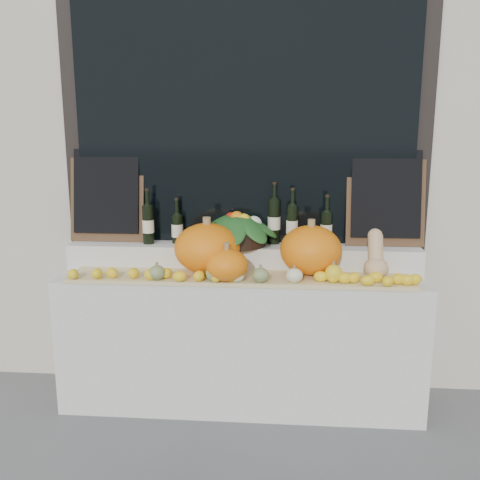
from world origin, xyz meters
name	(u,v)px	position (x,y,z in m)	size (l,w,h in m)	color
storefront_facade	(249,62)	(0.00, 2.25, 2.25)	(7.00, 0.94, 4.50)	beige
display_sill	(241,339)	(0.00, 1.52, 0.44)	(2.30, 0.55, 0.88)	silver
rear_tier	(243,256)	(0.00, 1.68, 0.96)	(2.30, 0.25, 0.16)	silver
straw_bedding	(239,278)	(0.00, 1.40, 0.89)	(2.10, 0.32, 0.03)	tan
pumpkin_left	(207,248)	(-0.21, 1.47, 1.06)	(0.41, 0.41, 0.31)	orange
pumpkin_right	(311,250)	(0.44, 1.48, 1.06)	(0.38, 0.38, 0.30)	orange
pumpkin_center	(227,265)	(-0.07, 1.30, 1.00)	(0.25, 0.25, 0.19)	orange
butternut_squash	(376,258)	(0.82, 1.43, 1.03)	(0.15, 0.21, 0.29)	tan
decorative_gourds	(246,273)	(0.05, 1.29, 0.96)	(1.15, 0.15, 0.15)	#30591A
lemon_heap	(238,276)	(0.00, 1.29, 0.94)	(2.20, 0.16, 0.06)	yellow
produce_bowl	(237,228)	(-0.04, 1.66, 1.15)	(0.57, 0.57, 0.23)	black
wine_bottle_far_left	(148,224)	(-0.62, 1.66, 1.17)	(0.08, 0.08, 0.37)	black
wine_bottle_near_left	(177,228)	(-0.44, 1.69, 1.14)	(0.08, 0.08, 0.30)	black
wine_bottle_tall	(274,221)	(0.20, 1.73, 1.19)	(0.08, 0.08, 0.41)	black
wine_bottle_near_right	(292,224)	(0.32, 1.69, 1.18)	(0.08, 0.08, 0.38)	black
wine_bottle_far_right	(326,228)	(0.54, 1.67, 1.16)	(0.08, 0.08, 0.34)	black
chalkboard_left	(107,193)	(-0.92, 1.74, 1.36)	(0.50, 0.13, 0.61)	#4C331E
chalkboard_right	(386,196)	(0.92, 1.74, 1.36)	(0.50, 0.13, 0.61)	#4C331E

